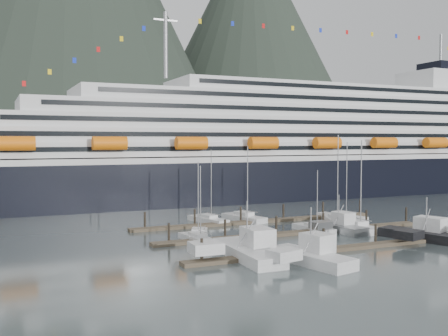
{
  "coord_description": "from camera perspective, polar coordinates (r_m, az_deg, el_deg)",
  "views": [
    {
      "loc": [
        -49.59,
        -68.38,
        15.05
      ],
      "look_at": [
        -9.17,
        22.0,
        9.86
      ],
      "focal_mm": 42.0,
      "sensor_mm": 36.0,
      "label": 1
    }
  ],
  "objects": [
    {
      "name": "trawler_b",
      "position": [
        65.52,
        9.32,
        -9.46
      ],
      "size": [
        9.6,
        12.31,
        7.66
      ],
      "rotation": [
        0.0,
        0.0,
        1.8
      ],
      "color": "silver",
      "rests_on": "ground"
    },
    {
      "name": "cruise_ship",
      "position": [
        146.82,
        8.75,
        1.79
      ],
      "size": [
        210.0,
        30.4,
        50.3
      ],
      "color": "black",
      "rests_on": "ground"
    },
    {
      "name": "trawler_a",
      "position": [
        67.71,
        2.39,
        -8.98
      ],
      "size": [
        10.72,
        14.88,
        8.16
      ],
      "rotation": [
        0.0,
        0.0,
        1.54
      ],
      "color": "silver",
      "rests_on": "ground"
    },
    {
      "name": "sailboat_c",
      "position": [
        88.48,
        9.72,
        -6.58
      ],
      "size": [
        3.44,
        8.75,
        10.58
      ],
      "rotation": [
        0.0,
        0.0,
        1.7
      ],
      "color": "silver",
      "rests_on": "ground"
    },
    {
      "name": "dock_mid",
      "position": [
        85.53,
        7.86,
        -6.95
      ],
      "size": [
        48.18,
        2.28,
        3.2
      ],
      "color": "#4C4131",
      "rests_on": "ground"
    },
    {
      "name": "sailboat_b",
      "position": [
        78.53,
        -2.87,
        -7.76
      ],
      "size": [
        3.31,
        8.96,
        11.74
      ],
      "rotation": [
        0.0,
        0.0,
        1.69
      ],
      "color": "silver",
      "rests_on": "ground"
    },
    {
      "name": "trawler_e",
      "position": [
        88.65,
        12.3,
        -6.27
      ],
      "size": [
        8.21,
        10.76,
        6.74
      ],
      "rotation": [
        0.0,
        0.0,
        1.71
      ],
      "color": "gray",
      "rests_on": "ground"
    },
    {
      "name": "ground",
      "position": [
        85.8,
        11.76,
        -7.16
      ],
      "size": [
        1600.0,
        1600.0,
        0.0
      ],
      "primitive_type": "plane",
      "color": "#434D4F",
      "rests_on": "ground"
    },
    {
      "name": "sailboat_f",
      "position": [
        98.7,
        2.18,
        -5.51
      ],
      "size": [
        5.43,
        10.36,
        14.55
      ],
      "rotation": [
        0.0,
        0.0,
        1.84
      ],
      "color": "silver",
      "rests_on": "ground"
    },
    {
      "name": "trawler_c",
      "position": [
        84.76,
        21.08,
        -6.8
      ],
      "size": [
        11.25,
        14.57,
        7.23
      ],
      "rotation": [
        0.0,
        0.0,
        1.9
      ],
      "color": "black",
      "rests_on": "ground"
    },
    {
      "name": "sailboat_d",
      "position": [
        97.35,
        12.07,
        -5.7
      ],
      "size": [
        6.87,
        11.56,
        16.54
      ],
      "rotation": [
        0.0,
        0.0,
        1.18
      ],
      "color": "silver",
      "rests_on": "ground"
    },
    {
      "name": "sailboat_a",
      "position": [
        81.84,
        -2.79,
        -7.31
      ],
      "size": [
        5.7,
        8.77,
        12.2
      ],
      "rotation": [
        0.0,
        0.0,
        1.15
      ],
      "color": "silver",
      "rests_on": "ground"
    },
    {
      "name": "sailboat_e",
      "position": [
        96.66,
        -1.74,
        -5.71
      ],
      "size": [
        4.91,
        9.97,
        13.77
      ],
      "rotation": [
        0.0,
        0.0,
        1.83
      ],
      "color": "silver",
      "rests_on": "ground"
    },
    {
      "name": "sailboat_h",
      "position": [
        90.82,
        14.23,
        -6.34
      ],
      "size": [
        3.02,
        10.27,
        15.71
      ],
      "rotation": [
        0.0,
        0.0,
        1.57
      ],
      "color": "silver",
      "rests_on": "ground"
    },
    {
      "name": "dock_near",
      "position": [
        75.01,
        13.18,
        -8.41
      ],
      "size": [
        48.18,
        2.28,
        3.2
      ],
      "color": "#4C4131",
      "rests_on": "ground"
    },
    {
      "name": "sailboat_g",
      "position": [
        102.64,
        12.7,
        -5.26
      ],
      "size": [
        5.57,
        10.42,
        15.23
      ],
      "rotation": [
        0.0,
        0.0,
        1.89
      ],
      "color": "silver",
      "rests_on": "ground"
    },
    {
      "name": "dock_far",
      "position": [
        96.65,
        3.76,
        -5.78
      ],
      "size": [
        48.18,
        2.28,
        3.2
      ],
      "color": "#4C4131",
      "rests_on": "ground"
    },
    {
      "name": "mountains",
      "position": [
        681.16,
        -15.46,
        15.47
      ],
      "size": [
        870.0,
        440.0,
        420.0
      ],
      "color": "black",
      "rests_on": "ground"
    }
  ]
}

